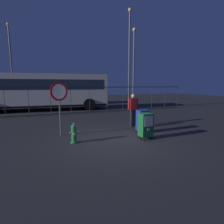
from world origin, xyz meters
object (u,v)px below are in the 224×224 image
(newspaper_box_primary, at_px, (143,120))
(newspaper_box_secondary, at_px, (146,125))
(street_light_near_right, at_px, (134,63))
(street_light_near_left, at_px, (11,60))
(bus_near, at_px, (43,90))
(pedestrian, at_px, (133,108))
(fire_hydrant, at_px, (74,134))
(street_light_far_left, at_px, (129,53))
(stop_sign, at_px, (59,98))

(newspaper_box_primary, relative_size, newspaper_box_secondary, 1.00)
(newspaper_box_primary, relative_size, street_light_near_right, 0.15)
(street_light_near_right, bearing_deg, street_light_near_left, 147.60)
(newspaper_box_secondary, xyz_separation_m, street_light_near_right, (3.94, 8.30, 3.46))
(bus_near, distance_m, street_light_near_left, 6.23)
(pedestrian, bearing_deg, fire_hydrant, -155.09)
(newspaper_box_secondary, bearing_deg, pedestrian, 75.02)
(street_light_far_left, bearing_deg, pedestrian, -115.30)
(newspaper_box_primary, relative_size, street_light_near_left, 0.13)
(street_light_near_left, distance_m, street_light_near_right, 12.25)
(newspaper_box_primary, bearing_deg, stop_sign, 166.28)
(pedestrian, bearing_deg, newspaper_box_primary, -98.36)
(fire_hydrant, bearing_deg, street_light_near_right, 49.36)
(bus_near, relative_size, street_light_near_left, 1.32)
(bus_near, relative_size, street_light_near_right, 1.54)
(stop_sign, height_order, pedestrian, stop_sign)
(fire_hydrant, distance_m, stop_sign, 1.71)
(fire_hydrant, relative_size, street_light_far_left, 0.09)
(pedestrian, xyz_separation_m, street_light_near_left, (-6.95, 12.77, 3.69))
(stop_sign, xyz_separation_m, bus_near, (-0.55, 8.43, 0.11))
(street_light_near_left, bearing_deg, street_light_near_right, -32.40)
(fire_hydrant, height_order, newspaper_box_primary, newspaper_box_primary)
(fire_hydrant, relative_size, street_light_near_left, 0.09)
(stop_sign, bearing_deg, street_light_near_right, 43.43)
(fire_hydrant, height_order, street_light_far_left, street_light_far_left)
(newspaper_box_secondary, relative_size, bus_near, 0.10)
(fire_hydrant, bearing_deg, street_light_near_left, 104.51)
(street_light_near_right, bearing_deg, fire_hydrant, -130.64)
(pedestrian, bearing_deg, street_light_far_left, 64.70)
(pedestrian, relative_size, street_light_near_right, 0.24)
(newspaper_box_primary, relative_size, stop_sign, 0.46)
(street_light_near_right, height_order, street_light_far_left, street_light_far_left)
(newspaper_box_secondary, bearing_deg, bus_near, 109.65)
(newspaper_box_primary, height_order, bus_near, bus_near)
(fire_hydrant, height_order, street_light_near_left, street_light_near_left)
(newspaper_box_primary, height_order, street_light_near_left, street_light_near_left)
(street_light_near_right, bearing_deg, newspaper_box_primary, -115.52)
(street_light_near_left, bearing_deg, fire_hydrant, -75.49)
(newspaper_box_primary, relative_size, bus_near, 0.10)
(bus_near, height_order, street_light_near_right, street_light_near_right)
(stop_sign, distance_m, street_light_near_right, 9.93)
(pedestrian, height_order, bus_near, bus_near)
(newspaper_box_secondary, xyz_separation_m, pedestrian, (0.56, 2.08, 0.38))
(pedestrian, bearing_deg, stop_sign, -173.60)
(newspaper_box_secondary, height_order, street_light_near_left, street_light_near_left)
(street_light_near_right, bearing_deg, bus_near, 166.50)
(pedestrian, bearing_deg, street_light_near_left, 118.56)
(pedestrian, height_order, street_light_far_left, street_light_far_left)
(street_light_near_left, relative_size, street_light_near_right, 1.17)
(newspaper_box_primary, xyz_separation_m, newspaper_box_secondary, (-0.37, -0.84, 0.00))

